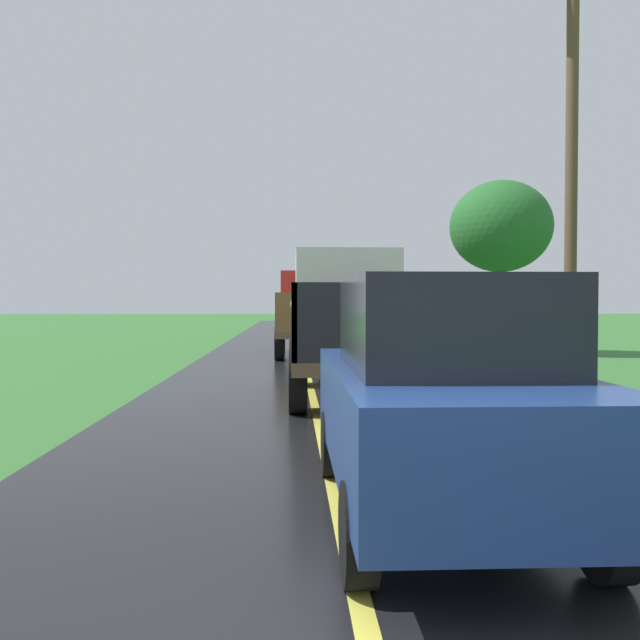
{
  "coord_description": "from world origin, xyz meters",
  "views": [
    {
      "loc": [
        -0.4,
        -1.98,
        1.81
      ],
      "look_at": [
        0.27,
        13.13,
        1.4
      ],
      "focal_mm": 36.96,
      "sensor_mm": 36.0,
      "label": 1
    }
  ],
  "objects_px": {
    "banana_truck_far": "(312,312)",
    "utility_pole_roadside": "(571,175)",
    "banana_truck_near": "(349,319)",
    "roadside_tree_mid_right": "(501,227)",
    "following_car": "(439,395)"
  },
  "relations": [
    {
      "from": "banana_truck_near",
      "to": "following_car",
      "type": "relative_size",
      "value": 1.42
    },
    {
      "from": "banana_truck_near",
      "to": "roadside_tree_mid_right",
      "type": "relative_size",
      "value": 0.96
    },
    {
      "from": "banana_truck_near",
      "to": "banana_truck_far",
      "type": "distance_m",
      "value": 9.35
    },
    {
      "from": "banana_truck_far",
      "to": "following_car",
      "type": "height_order",
      "value": "banana_truck_far"
    },
    {
      "from": "banana_truck_far",
      "to": "utility_pole_roadside",
      "type": "xyz_separation_m",
      "value": [
        3.97,
        -11.22,
        2.46
      ]
    },
    {
      "from": "banana_truck_near",
      "to": "banana_truck_far",
      "type": "xyz_separation_m",
      "value": [
        -0.44,
        9.34,
        -0.0
      ]
    },
    {
      "from": "utility_pole_roadside",
      "to": "banana_truck_far",
      "type": "bearing_deg",
      "value": 109.48
    },
    {
      "from": "utility_pole_roadside",
      "to": "following_car",
      "type": "height_order",
      "value": "utility_pole_roadside"
    },
    {
      "from": "banana_truck_far",
      "to": "roadside_tree_mid_right",
      "type": "xyz_separation_m",
      "value": [
        6.69,
        0.88,
        2.99
      ]
    },
    {
      "from": "roadside_tree_mid_right",
      "to": "following_car",
      "type": "xyz_separation_m",
      "value": [
        -6.21,
        -17.74,
        -3.39
      ]
    },
    {
      "from": "utility_pole_roadside",
      "to": "roadside_tree_mid_right",
      "type": "height_order",
      "value": "utility_pole_roadside"
    },
    {
      "from": "banana_truck_far",
      "to": "roadside_tree_mid_right",
      "type": "relative_size",
      "value": 0.96
    },
    {
      "from": "utility_pole_roadside",
      "to": "following_car",
      "type": "relative_size",
      "value": 1.78
    },
    {
      "from": "banana_truck_far",
      "to": "roadside_tree_mid_right",
      "type": "bearing_deg",
      "value": 7.5
    },
    {
      "from": "banana_truck_near",
      "to": "roadside_tree_mid_right",
      "type": "bearing_deg",
      "value": 58.55
    }
  ]
}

